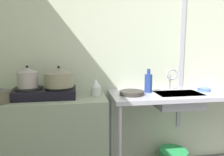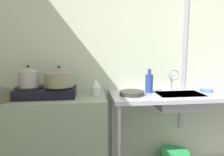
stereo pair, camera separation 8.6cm
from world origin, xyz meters
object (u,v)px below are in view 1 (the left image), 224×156
at_px(pot_on_left_burner, 28,78).
at_px(percolator, 96,87).
at_px(pot_on_right_burner, 59,77).
at_px(bottle_by_sink, 148,83).
at_px(stove, 44,93).
at_px(faucet, 172,76).
at_px(sink_basin, 178,100).
at_px(frying_pan, 132,93).
at_px(small_bowl_on_drainboard, 204,89).

relative_size(pot_on_left_burner, percolator, 1.25).
bearing_deg(pot_on_right_burner, bottle_by_sink, 3.92).
relative_size(pot_on_left_burner, bottle_by_sink, 0.83).
bearing_deg(percolator, pot_on_left_burner, 179.77).
xyz_separation_m(stove, faucet, (1.32, 0.10, 0.12)).
xyz_separation_m(pot_on_left_burner, faucet, (1.46, 0.10, -0.03)).
xyz_separation_m(percolator, bottle_by_sink, (0.56, 0.06, 0.02)).
height_order(sink_basin, frying_pan, frying_pan).
relative_size(stove, small_bowl_on_drainboard, 4.39).
height_order(pot_on_left_burner, pot_on_right_burner, pot_on_left_burner).
xyz_separation_m(sink_basin, bottle_by_sink, (-0.29, 0.09, 0.18)).
distance_m(pot_on_right_burner, faucet, 1.18).
bearing_deg(faucet, sink_basin, -81.71).
bearing_deg(pot_on_right_burner, small_bowl_on_drainboard, 0.70).
relative_size(pot_on_left_burner, faucet, 0.85).
height_order(stove, small_bowl_on_drainboard, stove).
distance_m(pot_on_left_burner, small_bowl_on_drainboard, 1.81).
relative_size(pot_on_left_burner, small_bowl_on_drainboard, 1.55).
height_order(stove, bottle_by_sink, bottle_by_sink).
distance_m(percolator, sink_basin, 0.87).
relative_size(stove, sink_basin, 1.26).
distance_m(pot_on_right_burner, percolator, 0.36).
distance_m(pot_on_left_burner, frying_pan, 1.00).
xyz_separation_m(pot_on_right_burner, small_bowl_on_drainboard, (1.52, 0.02, -0.17)).
relative_size(frying_pan, bottle_by_sink, 0.99).
bearing_deg(pot_on_right_burner, frying_pan, -2.15).
relative_size(percolator, bottle_by_sink, 0.67).
bearing_deg(sink_basin, stove, 178.66).
distance_m(sink_basin, faucet, 0.27).
bearing_deg(sink_basin, pot_on_right_burner, 178.50).
relative_size(pot_on_left_burner, frying_pan, 0.84).
height_order(stove, sink_basin, stove).
xyz_separation_m(sink_basin, small_bowl_on_drainboard, (0.32, 0.05, 0.09)).
relative_size(frying_pan, small_bowl_on_drainboard, 1.84).
bearing_deg(pot_on_left_burner, pot_on_right_burner, 0.00).
distance_m(stove, pot_on_right_burner, 0.20).
xyz_separation_m(stove, percolator, (0.49, -0.00, 0.03)).
xyz_separation_m(faucet, small_bowl_on_drainboard, (0.34, -0.08, -0.14)).
bearing_deg(pot_on_left_burner, faucet, 4.06).
height_order(pot_on_right_burner, sink_basin, pot_on_right_burner).
xyz_separation_m(small_bowl_on_drainboard, bottle_by_sink, (-0.61, 0.04, 0.08)).
height_order(small_bowl_on_drainboard, bottle_by_sink, bottle_by_sink).
bearing_deg(sink_basin, bottle_by_sink, 162.45).
height_order(sink_basin, faucet, faucet).
bearing_deg(stove, percolator, -0.29).
height_order(sink_basin, small_bowl_on_drainboard, small_bowl_on_drainboard).
bearing_deg(bottle_by_sink, pot_on_right_burner, -176.08).
xyz_separation_m(faucet, frying_pan, (-0.47, -0.13, -0.14)).
height_order(stove, percolator, percolator).
xyz_separation_m(pot_on_left_burner, small_bowl_on_drainboard, (1.80, 0.02, -0.17)).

